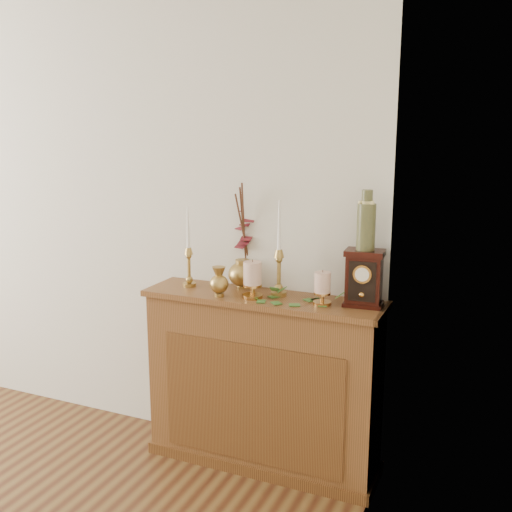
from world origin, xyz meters
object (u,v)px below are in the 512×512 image
at_px(bud_vase, 219,282).
at_px(mantel_clock, 364,279).
at_px(candlestick_center, 279,265).
at_px(ceramic_vase, 366,223).
at_px(candlestick_left, 189,261).
at_px(ginger_jar, 245,239).

height_order(bud_vase, mantel_clock, mantel_clock).
height_order(candlestick_center, ceramic_vase, ceramic_vase).
distance_m(candlestick_left, candlestick_center, 0.50).
distance_m(candlestick_left, bud_vase, 0.27).
xyz_separation_m(candlestick_center, ceramic_vase, (0.43, 0.00, 0.24)).
distance_m(ginger_jar, mantel_clock, 0.69).
bearing_deg(ceramic_vase, candlestick_left, -178.65).
relative_size(candlestick_center, mantel_clock, 1.79).
xyz_separation_m(candlestick_left, ceramic_vase, (0.94, 0.02, 0.26)).
xyz_separation_m(candlestick_left, bud_vase, (0.24, -0.11, -0.06)).
height_order(candlestick_left, ginger_jar, ginger_jar).
relative_size(candlestick_left, ceramic_vase, 1.52).
distance_m(candlestick_center, ceramic_vase, 0.49).
bearing_deg(mantel_clock, ceramic_vase, 90.00).
height_order(bud_vase, ginger_jar, ginger_jar).
bearing_deg(mantel_clock, candlestick_left, 176.92).
bearing_deg(candlestick_left, ginger_jar, 27.50).
bearing_deg(ginger_jar, ceramic_vase, -9.80).
bearing_deg(candlestick_left, mantel_clock, 1.20).
bearing_deg(candlestick_left, candlestick_center, 2.47).
xyz_separation_m(bud_vase, ginger_jar, (0.03, 0.25, 0.18)).
height_order(candlestick_center, ginger_jar, ginger_jar).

